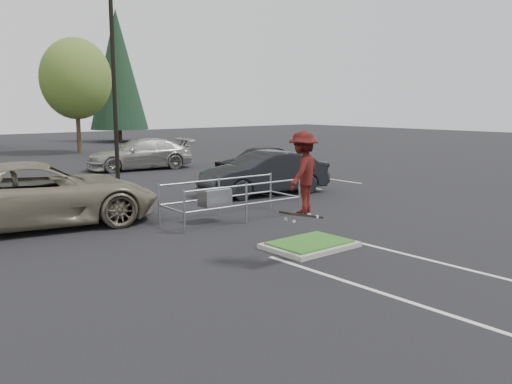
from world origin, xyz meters
TOP-DOWN VIEW (x-y plane):
  - ground at (0.00, 0.00)m, footprint 120.00×120.00m
  - grass_median at (0.00, 0.00)m, footprint 2.20×1.60m
  - stall_lines at (-1.35, 6.02)m, footprint 22.62×17.60m
  - light_pole at (0.50, 12.00)m, footprint 0.70×0.60m
  - decid_c at (5.99, 29.83)m, footprint 5.12×5.12m
  - conif_c at (14.00, 39.50)m, footprint 5.50×5.50m
  - cart_corral at (0.06, 4.02)m, footprint 4.48×1.78m
  - skateboarder at (-1.20, -0.90)m, footprint 1.37×1.12m
  - car_l_tan at (-4.50, 7.00)m, footprint 7.48×4.47m
  - car_r_charc at (4.50, 7.00)m, footprint 5.50×2.67m
  - car_r_black at (8.00, 11.50)m, footprint 4.89×2.83m
  - car_far_silver at (4.79, 18.00)m, footprint 6.20×3.35m

SIDE VIEW (x-z plane):
  - ground at x=0.00m, z-range 0.00..0.00m
  - stall_lines at x=-1.35m, z-range 0.00..0.01m
  - grass_median at x=0.00m, z-range 0.00..0.16m
  - car_r_black at x=8.00m, z-range 0.00..1.56m
  - cart_corral at x=0.06m, z-range 0.16..1.41m
  - car_far_silver at x=4.79m, z-range 0.00..1.71m
  - car_r_charc at x=4.50m, z-range 0.00..1.74m
  - car_l_tan at x=-4.50m, z-range 0.00..1.95m
  - skateboarder at x=-1.20m, z-range 1.09..3.14m
  - light_pole at x=0.50m, z-range -0.50..9.62m
  - decid_c at x=5.99m, z-range 1.06..9.45m
  - conif_c at x=14.00m, z-range 0.60..13.10m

